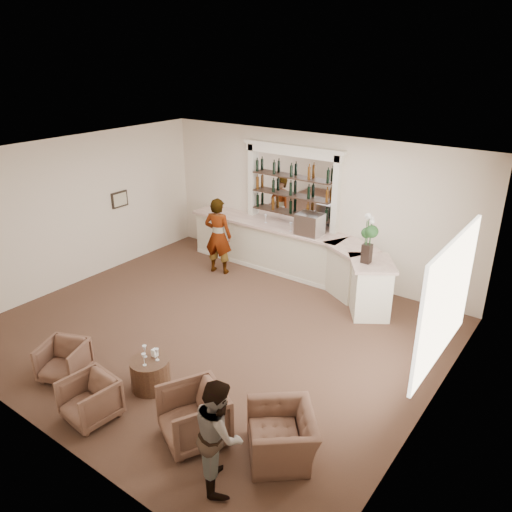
# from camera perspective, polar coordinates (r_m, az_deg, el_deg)

# --- Properties ---
(ground) EXTENTS (8.00, 8.00, 0.00)m
(ground) POSITION_cam_1_polar(r_m,az_deg,el_deg) (9.67, -4.68, -8.56)
(ground) COLOR brown
(ground) RESTS_ON ground
(room_shell) EXTENTS (8.04, 7.02, 3.32)m
(room_shell) POSITION_cam_1_polar(r_m,az_deg,el_deg) (9.12, -1.46, 5.67)
(room_shell) COLOR beige
(room_shell) RESTS_ON ground
(bar_counter) EXTENTS (5.72, 1.80, 1.14)m
(bar_counter) POSITION_cam_1_polar(r_m,az_deg,el_deg) (11.66, 4.21, 0.29)
(bar_counter) COLOR white
(bar_counter) RESTS_ON ground
(back_bar_alcove) EXTENTS (2.64, 0.25, 3.00)m
(back_bar_alcove) POSITION_cam_1_polar(r_m,az_deg,el_deg) (11.70, 4.10, 7.90)
(back_bar_alcove) COLOR white
(back_bar_alcove) RESTS_ON ground
(cocktail_table) EXTENTS (0.62, 0.62, 0.50)m
(cocktail_table) POSITION_cam_1_polar(r_m,az_deg,el_deg) (8.26, -11.97, -13.03)
(cocktail_table) COLOR #523923
(cocktail_table) RESTS_ON ground
(sommelier) EXTENTS (0.76, 0.60, 1.84)m
(sommelier) POSITION_cam_1_polar(r_m,az_deg,el_deg) (11.77, -4.35, 2.30)
(sommelier) COLOR gray
(sommelier) RESTS_ON ground
(guest) EXTENTS (0.91, 0.91, 1.49)m
(guest) POSITION_cam_1_polar(r_m,az_deg,el_deg) (6.35, -4.26, -19.55)
(guest) COLOR gray
(guest) RESTS_ON ground
(armchair_left) EXTENTS (0.89, 0.90, 0.63)m
(armchair_left) POSITION_cam_1_polar(r_m,az_deg,el_deg) (8.85, -21.13, -11.06)
(armchair_left) COLOR brown
(armchair_left) RESTS_ON ground
(armchair_center) EXTENTS (0.76, 0.78, 0.65)m
(armchair_center) POSITION_cam_1_polar(r_m,az_deg,el_deg) (7.85, -18.45, -15.28)
(armchair_center) COLOR brown
(armchair_center) RESTS_ON ground
(armchair_right) EXTENTS (1.13, 1.14, 0.77)m
(armchair_right) POSITION_cam_1_polar(r_m,az_deg,el_deg) (7.17, -7.16, -17.67)
(armchair_right) COLOR brown
(armchair_right) RESTS_ON ground
(armchair_far) EXTENTS (1.29, 1.30, 0.64)m
(armchair_far) POSITION_cam_1_polar(r_m,az_deg,el_deg) (6.95, 2.98, -19.76)
(armchair_far) COLOR brown
(armchair_far) RESTS_ON ground
(espresso_machine) EXTENTS (0.56, 0.47, 0.49)m
(espresso_machine) POSITION_cam_1_polar(r_m,az_deg,el_deg) (11.17, 6.16, 3.63)
(espresso_machine) COLOR #B6B7BB
(espresso_machine) RESTS_ON bar_counter
(flower_vase) EXTENTS (0.27, 0.27, 1.01)m
(flower_vase) POSITION_cam_1_polar(r_m,az_deg,el_deg) (9.75, 12.72, 2.34)
(flower_vase) COLOR black
(flower_vase) RESTS_ON bar_counter
(wine_glass_bar_left) EXTENTS (0.07, 0.07, 0.21)m
(wine_glass_bar_left) POSITION_cam_1_polar(r_m,az_deg,el_deg) (11.39, 4.01, 3.35)
(wine_glass_bar_left) COLOR white
(wine_glass_bar_left) RESTS_ON bar_counter
(wine_glass_bar_right) EXTENTS (0.07, 0.07, 0.21)m
(wine_glass_bar_right) POSITION_cam_1_polar(r_m,az_deg,el_deg) (11.94, 1.12, 4.32)
(wine_glass_bar_right) COLOR white
(wine_glass_bar_right) RESTS_ON bar_counter
(wine_glass_tbl_a) EXTENTS (0.07, 0.07, 0.21)m
(wine_glass_tbl_a) POSITION_cam_1_polar(r_m,az_deg,el_deg) (8.16, -12.59, -10.59)
(wine_glass_tbl_a) COLOR white
(wine_glass_tbl_a) RESTS_ON cocktail_table
(wine_glass_tbl_b) EXTENTS (0.07, 0.07, 0.21)m
(wine_glass_tbl_b) POSITION_cam_1_polar(r_m,az_deg,el_deg) (8.04, -11.26, -10.99)
(wine_glass_tbl_b) COLOR white
(wine_glass_tbl_b) RESTS_ON cocktail_table
(wine_glass_tbl_c) EXTENTS (0.07, 0.07, 0.21)m
(wine_glass_tbl_c) POSITION_cam_1_polar(r_m,az_deg,el_deg) (7.97, -12.67, -11.47)
(wine_glass_tbl_c) COLOR white
(wine_glass_tbl_c) RESTS_ON cocktail_table
(napkin_holder) EXTENTS (0.08, 0.08, 0.12)m
(napkin_holder) POSITION_cam_1_polar(r_m,az_deg,el_deg) (8.18, -11.51, -10.78)
(napkin_holder) COLOR white
(napkin_holder) RESTS_ON cocktail_table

